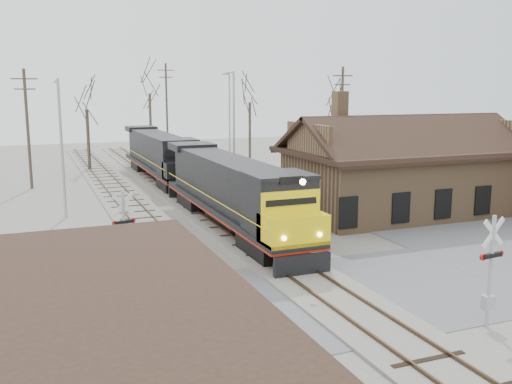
# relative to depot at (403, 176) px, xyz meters

# --- Properties ---
(ground) EXTENTS (140.00, 140.00, 0.00)m
(ground) POSITION_rel_depot_xyz_m (-11.99, -12.00, -2.41)
(ground) COLOR gray
(ground) RESTS_ON ground
(road) EXTENTS (60.00, 9.00, 0.03)m
(road) POSITION_rel_depot_xyz_m (-11.99, -12.00, -2.39)
(road) COLOR slate
(road) RESTS_ON ground
(track_main) EXTENTS (3.40, 90.00, 0.24)m
(track_main) POSITION_rel_depot_xyz_m (-11.99, 3.00, -2.34)
(track_main) COLOR gray
(track_main) RESTS_ON ground
(track_siding) EXTENTS (3.40, 90.00, 0.24)m
(track_siding) POSITION_rel_depot_xyz_m (-16.49, 3.00, -2.34)
(track_siding) COLOR gray
(track_siding) RESTS_ON ground
(depot) EXTENTS (15.20, 9.31, 7.90)m
(depot) POSITION_rel_depot_xyz_m (0.00, 0.00, 0.00)
(depot) COLOR olive
(depot) RESTS_ON ground
(locomotive_lead) EXTENTS (2.87, 19.21, 4.26)m
(locomotive_lead) POSITION_rel_depot_xyz_m (-11.99, -0.50, -0.17)
(locomotive_lead) COLOR black
(locomotive_lead) RESTS_ON ground
(locomotive_trailing) EXTENTS (2.87, 19.21, 4.03)m
(locomotive_trailing) POSITION_rel_depot_xyz_m (-11.99, 18.99, -0.17)
(locomotive_trailing) COLOR black
(locomotive_trailing) RESTS_ON ground
(crossbuck_near) EXTENTS (1.12, 0.29, 3.92)m
(crossbuck_near) POSITION_rel_depot_xyz_m (-8.44, -16.58, -0.56)
(crossbuck_near) COLOR #A5A8AD
(crossbuck_near) RESTS_ON ground
(crossbuck_far) EXTENTS (1.06, 0.39, 3.79)m
(crossbuck_far) POSITION_rel_depot_xyz_m (-19.12, -6.69, -0.61)
(crossbuck_far) COLOR #A5A8AD
(crossbuck_far) RESTS_ON ground
(streetlight_a) EXTENTS (0.25, 2.04, 8.68)m
(streetlight_a) POSITION_rel_depot_xyz_m (-20.81, 6.54, 2.47)
(streetlight_a) COLOR #A5A8AD
(streetlight_a) RESTS_ON ground
(streetlight_b) EXTENTS (0.25, 2.04, 9.41)m
(streetlight_b) POSITION_rel_depot_xyz_m (-7.54, 11.98, 2.84)
(streetlight_b) COLOR #A5A8AD
(streetlight_b) RESTS_ON ground
(streetlight_c) EXTENTS (0.25, 2.04, 9.70)m
(streetlight_c) POSITION_rel_depot_xyz_m (-3.58, 24.49, 2.99)
(streetlight_c) COLOR #A5A8AD
(streetlight_c) RESTS_ON ground
(utility_pole_a) EXTENTS (2.00, 0.24, 9.62)m
(utility_pole_a) POSITION_rel_depot_xyz_m (-22.71, 18.66, 2.63)
(utility_pole_a) COLOR #382D23
(utility_pole_a) RESTS_ON ground
(utility_pole_b) EXTENTS (2.00, 0.24, 10.96)m
(utility_pole_b) POSITION_rel_depot_xyz_m (-7.38, 35.94, 3.31)
(utility_pole_b) COLOR #382D23
(utility_pole_b) RESTS_ON ground
(utility_pole_c) EXTENTS (2.00, 0.24, 10.01)m
(utility_pole_c) POSITION_rel_depot_xyz_m (4.02, 15.00, 2.82)
(utility_pole_c) COLOR #382D23
(utility_pole_c) RESTS_ON ground
(tree_b) EXTENTS (4.01, 4.01, 9.82)m
(tree_b) POSITION_rel_depot_xyz_m (-17.20, 28.04, 4.58)
(tree_b) COLOR #382D23
(tree_b) RESTS_ON ground
(tree_c) EXTENTS (4.98, 4.98, 12.19)m
(tree_c) POSITION_rel_depot_xyz_m (-8.95, 37.96, 6.28)
(tree_c) COLOR #382D23
(tree_c) RESTS_ON ground
(tree_d) EXTENTS (4.36, 4.36, 10.68)m
(tree_d) POSITION_rel_depot_xyz_m (0.77, 29.92, 5.20)
(tree_d) COLOR #382D23
(tree_d) RESTS_ON ground
(tree_e) EXTENTS (4.17, 4.17, 10.22)m
(tree_e) POSITION_rel_depot_xyz_m (10.70, 27.92, 4.87)
(tree_e) COLOR #382D23
(tree_e) RESTS_ON ground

